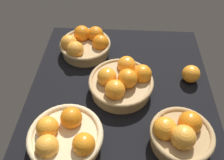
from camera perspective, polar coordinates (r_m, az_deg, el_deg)
The scene contains 6 objects.
market_tray at distance 93.54cm, azimuth 1.82°, elevation -3.65°, with size 84.00×72.00×3.00cm, color black.
basket_center at distance 89.87cm, azimuth 2.19°, elevation -0.46°, with size 24.86×24.86×11.87cm.
basket_far_right at distance 78.89cm, azimuth 15.96°, elevation -12.62°, with size 20.28×20.28×12.21cm.
basket_near_left at distance 107.68cm, azimuth -6.74°, elevation 8.62°, with size 22.87×22.87×10.67cm.
basket_near_right at distance 78.01cm, azimuth -11.61°, elevation -13.31°, with size 24.14×24.14×10.61cm.
loose_orange_back_gap at distance 99.26cm, azimuth 18.40°, elevation 1.41°, with size 7.15×7.15×7.15cm, color orange.
Camera 1 is at (59.06, 0.39, 74.04)cm, focal length 37.66 mm.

